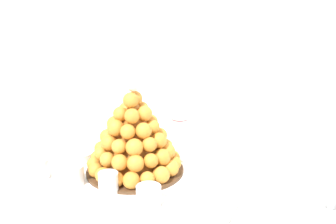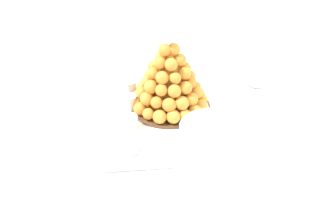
{
  "view_description": "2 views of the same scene",
  "coord_description": "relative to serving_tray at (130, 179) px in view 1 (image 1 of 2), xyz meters",
  "views": [
    {
      "loc": [
        0.19,
        -0.76,
        1.17
      ],
      "look_at": [
        -0.2,
        0.05,
        0.91
      ],
      "focal_mm": 37.53,
      "sensor_mm": 36.0,
      "label": 1
    },
    {
      "loc": [
        0.75,
        -0.11,
        1.39
      ],
      "look_at": [
        -0.05,
        -0.03,
        0.87
      ],
      "focal_mm": 38.89,
      "sensor_mm": 36.0,
      "label": 2
    }
  ],
  "objects": [
    {
      "name": "dessert_cup_right",
      "position": [
        0.22,
        -0.09,
        0.03
      ],
      "size": [
        0.05,
        0.05,
        0.05
      ],
      "color": "silver",
      "rests_on": "serving_tray"
    },
    {
      "name": "croquembouche",
      "position": [
        -0.01,
        0.04,
        0.1
      ],
      "size": [
        0.27,
        0.27,
        0.26
      ],
      "color": "#4C331E",
      "rests_on": "serving_tray"
    },
    {
      "name": "dessert_cup_mid_left",
      "position": [
        -0.11,
        -0.09,
        0.03
      ],
      "size": [
        0.06,
        0.06,
        0.05
      ],
      "color": "silver",
      "rests_on": "serving_tray"
    },
    {
      "name": "dessert_cup_centre",
      "position": [
        -0.01,
        -0.09,
        0.03
      ],
      "size": [
        0.05,
        0.05,
        0.05
      ],
      "color": "silver",
      "rests_on": "serving_tray"
    },
    {
      "name": "wine_glass",
      "position": [
        -0.0,
        0.33,
        0.1
      ],
      "size": [
        0.08,
        0.08,
        0.15
      ],
      "color": "silver",
      "rests_on": "buffet_table"
    },
    {
      "name": "dessert_cup_left",
      "position": [
        -0.22,
        -0.1,
        0.03
      ],
      "size": [
        0.06,
        0.06,
        0.05
      ],
      "color": "silver",
      "rests_on": "serving_tray"
    },
    {
      "name": "creme_brulee_ramekin",
      "position": [
        -0.21,
        0.04,
        0.02
      ],
      "size": [
        0.1,
        0.1,
        0.02
      ],
      "color": "white",
      "rests_on": "serving_tray"
    },
    {
      "name": "serving_tray",
      "position": [
        0.0,
        0.0,
        0.0
      ],
      "size": [
        0.58,
        0.34,
        0.02
      ],
      "color": "white",
      "rests_on": "buffet_table"
    },
    {
      "name": "dessert_cup_mid_right",
      "position": [
        0.11,
        -0.1,
        0.02
      ],
      "size": [
        0.06,
        0.06,
        0.05
      ],
      "color": "silver",
      "rests_on": "serving_tray"
    }
  ]
}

